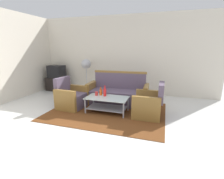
% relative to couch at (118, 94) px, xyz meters
% --- Properties ---
extents(ground_plane, '(14.00, 14.00, 0.00)m').
position_rel_couch_xyz_m(ground_plane, '(-0.14, -1.68, -0.32)').
color(ground_plane, white).
extents(wall_back, '(6.52, 0.12, 2.80)m').
position_rel_couch_xyz_m(wall_back, '(-0.14, 1.38, 1.08)').
color(wall_back, silver).
rests_on(wall_back, ground).
extents(rug, '(2.99, 2.26, 0.01)m').
position_rel_couch_xyz_m(rug, '(-0.09, -0.73, -0.31)').
color(rug, brown).
rests_on(rug, ground).
extents(couch, '(1.83, 0.81, 0.96)m').
position_rel_couch_xyz_m(couch, '(0.00, 0.00, 0.00)').
color(couch, '#5B4C60').
rests_on(couch, rug).
extents(armchair_left, '(0.75, 0.81, 0.85)m').
position_rel_couch_xyz_m(armchair_left, '(-1.18, -0.73, -0.03)').
color(armchair_left, '#5B4C60').
rests_on(armchair_left, rug).
extents(armchair_right, '(0.70, 0.76, 0.85)m').
position_rel_couch_xyz_m(armchair_right, '(0.99, -0.69, -0.03)').
color(armchair_right, '#5B4C60').
rests_on(armchair_right, rug).
extents(coffee_table, '(1.10, 0.60, 0.40)m').
position_rel_couch_xyz_m(coffee_table, '(-0.08, -0.77, -0.04)').
color(coffee_table, silver).
rests_on(coffee_table, rug).
extents(bottle_orange, '(0.07, 0.07, 0.22)m').
position_rel_couch_xyz_m(bottle_orange, '(-0.32, -0.61, 0.18)').
color(bottle_orange, '#D85919').
rests_on(bottle_orange, coffee_table).
extents(bottle_red, '(0.08, 0.08, 0.29)m').
position_rel_couch_xyz_m(bottle_red, '(-0.17, -0.67, 0.21)').
color(bottle_red, red).
rests_on(bottle_red, coffee_table).
extents(cup, '(0.08, 0.08, 0.10)m').
position_rel_couch_xyz_m(cup, '(-0.42, -0.66, 0.14)').
color(cup, red).
rests_on(cup, coffee_table).
extents(tv_stand, '(0.80, 0.50, 0.52)m').
position_rel_couch_xyz_m(tv_stand, '(-2.77, 0.87, -0.06)').
color(tv_stand, black).
rests_on(tv_stand, ground).
extents(television, '(0.63, 0.49, 0.48)m').
position_rel_couch_xyz_m(television, '(-2.77, 0.87, 0.44)').
color(television, black).
rests_on(television, tv_stand).
extents(pedestal_fan, '(0.36, 0.36, 1.27)m').
position_rel_couch_xyz_m(pedestal_fan, '(-1.48, 0.92, 0.70)').
color(pedestal_fan, '#2D2D33').
rests_on(pedestal_fan, ground).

